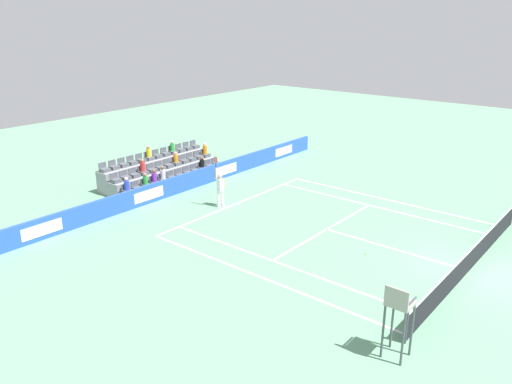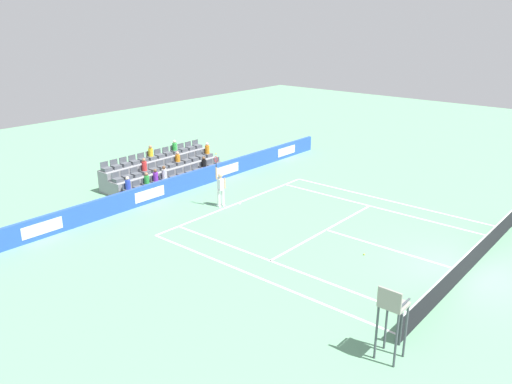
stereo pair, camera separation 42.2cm
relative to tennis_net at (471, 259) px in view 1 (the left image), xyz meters
name	(u,v)px [view 1 (the left image)]	position (x,y,z in m)	size (l,w,h in m)	color
ground_plane	(469,271)	(0.00, 0.00, -0.49)	(80.00, 80.00, 0.00)	#669E77
line_baseline	(237,203)	(0.00, -11.89, -0.49)	(10.97, 0.10, 0.01)	white
line_service	(327,229)	(0.00, -6.40, -0.49)	(8.23, 0.10, 0.01)	white
line_centre_service	(392,248)	(0.00, -3.20, -0.49)	(0.10, 6.40, 0.01)	white
line_singles_sideline_left	(282,264)	(4.12, -5.95, -0.49)	(0.10, 11.89, 0.01)	white
line_singles_sideline_right	(377,207)	(-4.12, -5.95, -0.49)	(0.10, 11.89, 0.01)	white
line_doubles_sideline_left	(260,277)	(5.49, -5.95, -0.49)	(0.10, 11.89, 0.01)	white
line_doubles_sideline_right	(389,200)	(-5.49, -5.95, -0.49)	(0.10, 11.89, 0.01)	white
line_centre_mark	(239,204)	(0.00, -11.79, -0.49)	(0.10, 0.20, 0.01)	white
sponsor_barrier	(189,181)	(0.00, -15.51, 0.00)	(23.72, 0.22, 0.99)	blue
tennis_net	(471,259)	(0.00, 0.00, 0.00)	(11.97, 0.10, 1.07)	#33383D
tennis_player	(220,188)	(0.90, -12.26, 0.50)	(0.51, 0.42, 2.85)	white
umpire_chair	(399,311)	(6.76, 0.04, 1.03)	(0.70, 0.70, 2.34)	#474C54
stadium_stand	(162,173)	(0.00, -17.81, 0.06)	(7.44, 2.85, 2.12)	gray
loose_tennis_ball	(366,254)	(1.21, -3.78, -0.46)	(0.07, 0.07, 0.07)	#D1E533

